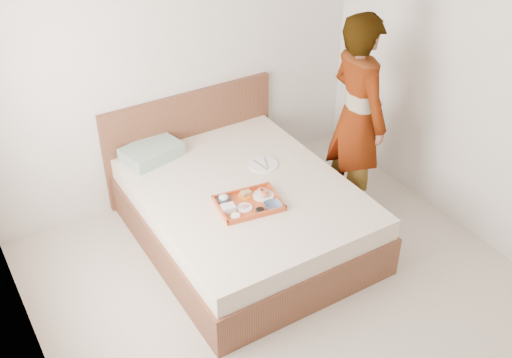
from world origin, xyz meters
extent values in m
cube|color=beige|center=(0.00, 0.00, 0.00)|extent=(3.50, 4.00, 0.01)
cube|color=silver|center=(0.00, 2.00, 1.30)|extent=(3.50, 0.01, 2.60)
cube|color=silver|center=(-1.75, 0.00, 1.30)|extent=(0.01, 4.00, 2.60)
cube|color=silver|center=(1.75, 0.00, 1.30)|extent=(0.01, 4.00, 2.60)
cube|color=brown|center=(0.05, 1.00, 0.27)|extent=(1.65, 2.00, 0.53)
cube|color=brown|center=(0.05, 1.97, 0.47)|extent=(1.65, 0.06, 0.95)
cube|color=#A8B6AA|center=(-0.40, 1.79, 0.59)|extent=(0.54, 0.43, 0.12)
cube|color=#C15B26|center=(-0.05, 0.77, 0.55)|extent=(0.53, 0.42, 0.04)
cylinder|color=white|center=(0.11, 0.80, 0.55)|extent=(0.19, 0.19, 0.01)
imported|color=#182142|center=(0.09, 0.64, 0.56)|extent=(0.16, 0.16, 0.03)
cylinder|color=black|center=(-0.03, 0.64, 0.56)|extent=(0.08, 0.08, 0.03)
cylinder|color=white|center=(-0.10, 0.74, 0.55)|extent=(0.14, 0.14, 0.01)
cylinder|color=orange|center=(-0.01, 0.88, 0.55)|extent=(0.13, 0.13, 0.01)
imported|color=#182142|center=(-0.19, 0.91, 0.56)|extent=(0.12, 0.12, 0.03)
cube|color=silver|center=(-0.22, 0.78, 0.57)|extent=(0.11, 0.10, 0.04)
cylinder|color=white|center=(-0.22, 0.68, 0.56)|extent=(0.08, 0.08, 0.02)
cylinder|color=white|center=(0.35, 1.19, 0.54)|extent=(0.30, 0.30, 0.01)
imported|color=silver|center=(1.10, 0.93, 0.90)|extent=(0.48, 0.69, 1.80)
camera|label=1|loc=(-1.93, -2.43, 3.33)|focal=42.56mm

